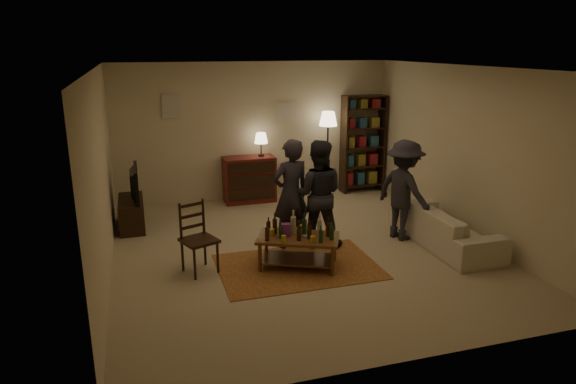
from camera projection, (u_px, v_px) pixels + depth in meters
name	position (u px, v px, depth m)	size (l,w,h in m)	color
floor	(302.00, 250.00, 7.79)	(6.00, 6.00, 0.00)	#C6B793
room_shell	(222.00, 109.00, 9.85)	(6.00, 6.00, 6.00)	beige
rug	(298.00, 266.00, 7.20)	(2.20, 1.50, 0.01)	maroon
coffee_table	(298.00, 240.00, 7.09)	(1.26, 1.01, 0.79)	brown
dining_chair	(197.00, 235.00, 6.95)	(0.56, 0.56, 0.99)	black
tv_stand	(131.00, 206.00, 8.66)	(0.40, 1.00, 1.06)	black
dresser	(250.00, 178.00, 10.10)	(1.00, 0.50, 1.36)	maroon
bookshelf	(363.00, 143.00, 10.68)	(0.90, 0.34, 2.02)	black
floor_lamp	(328.00, 125.00, 10.21)	(0.36, 0.36, 1.73)	black
sofa	(445.00, 226.00, 7.94)	(2.08, 0.81, 0.61)	beige
person_left	(291.00, 194.00, 7.70)	(0.61, 0.40, 1.68)	#28272E
person_right	(317.00, 194.00, 7.76)	(0.81, 0.63, 1.66)	#23242A
person_by_sofa	(404.00, 190.00, 8.07)	(1.03, 0.59, 1.60)	#28262E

